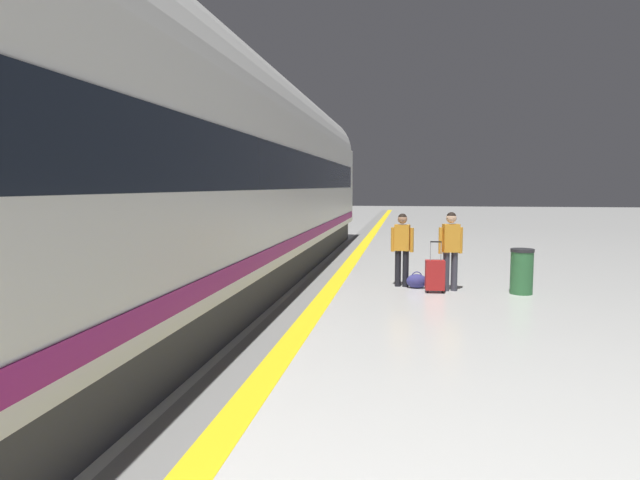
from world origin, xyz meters
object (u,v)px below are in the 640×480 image
passenger_near (451,245)px  passenger_mid (402,244)px  waste_bin (522,271)px  high_speed_train (143,162)px  suitcase_near (435,275)px  duffel_bag_mid (417,281)px

passenger_near → passenger_mid: size_ratio=1.03×
passenger_near → waste_bin: (1.39, -0.10, -0.49)m
passenger_near → high_speed_train: bearing=-138.4°
high_speed_train → passenger_near: 6.38m
suitcase_near → waste_bin: (1.71, 0.16, 0.09)m
passenger_mid → duffel_bag_mid: size_ratio=3.58×
suitcase_near → passenger_mid: 1.06m
passenger_near → waste_bin: size_ratio=1.79×
passenger_mid → suitcase_near: bearing=-42.1°
duffel_bag_mid → waste_bin: size_ratio=0.48×
duffel_bag_mid → waste_bin: waste_bin is taller
high_speed_train → passenger_near: high_speed_train is taller
passenger_near → passenger_mid: passenger_near is taller
suitcase_near → waste_bin: bearing=5.5°
passenger_mid → waste_bin: 2.47m
duffel_bag_mid → suitcase_near: bearing=-52.1°
high_speed_train → duffel_bag_mid: high_speed_train is taller
passenger_mid → waste_bin: bearing=-10.5°
suitcase_near → waste_bin: size_ratio=1.16×
waste_bin → suitcase_near: bearing=-174.5°
passenger_near → waste_bin: bearing=-4.2°
high_speed_train → waste_bin: (6.02, 4.00, -2.05)m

